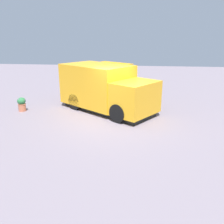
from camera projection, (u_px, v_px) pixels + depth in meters
The scene contains 3 objects.
ground_plane at pixel (117, 120), 10.73m from camera, with size 40.00×40.00×0.00m, color slate.
food_truck at pixel (105, 89), 11.82m from camera, with size 5.19×4.64×2.23m.
planter_flowering_near at pixel (22, 104), 11.86m from camera, with size 0.40×0.40×0.69m.
Camera 1 is at (0.92, -10.07, 3.62)m, focal length 38.34 mm.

